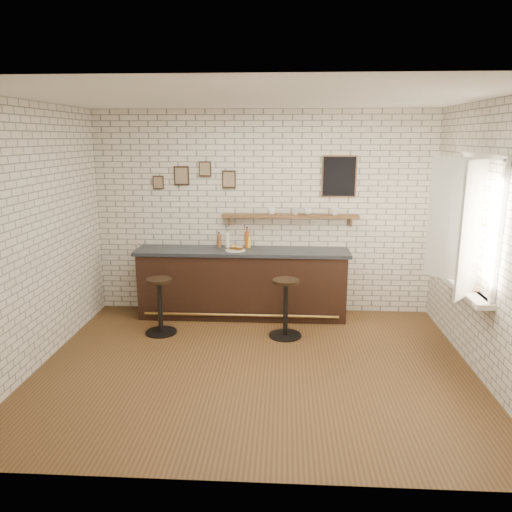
% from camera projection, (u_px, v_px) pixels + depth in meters
% --- Properties ---
extents(ground, '(5.00, 5.00, 0.00)m').
position_uv_depth(ground, '(255.00, 367.00, 5.80)').
color(ground, brown).
rests_on(ground, ground).
extents(bar_counter, '(3.10, 0.65, 1.01)m').
position_uv_depth(bar_counter, '(242.00, 283.00, 7.35)').
color(bar_counter, black).
rests_on(bar_counter, ground).
extents(sandwich_plate, '(0.28, 0.28, 0.01)m').
position_uv_depth(sandwich_plate, '(236.00, 250.00, 7.17)').
color(sandwich_plate, white).
rests_on(sandwich_plate, bar_counter).
extents(ciabatta_sandwich, '(0.21, 0.14, 0.07)m').
position_uv_depth(ciabatta_sandwich, '(236.00, 248.00, 7.16)').
color(ciabatta_sandwich, tan).
rests_on(ciabatta_sandwich, sandwich_plate).
extents(potato_chips, '(0.26, 0.19, 0.00)m').
position_uv_depth(potato_chips, '(234.00, 250.00, 7.17)').
color(potato_chips, '#E1B94F').
rests_on(potato_chips, sandwich_plate).
extents(bitters_bottle_brown, '(0.07, 0.07, 0.23)m').
position_uv_depth(bitters_bottle_brown, '(219.00, 241.00, 7.39)').
color(bitters_bottle_brown, brown).
rests_on(bitters_bottle_brown, bar_counter).
extents(bitters_bottle_white, '(0.07, 0.07, 0.25)m').
position_uv_depth(bitters_bottle_white, '(228.00, 240.00, 7.38)').
color(bitters_bottle_white, white).
rests_on(bitters_bottle_white, bar_counter).
extents(bitters_bottle_amber, '(0.07, 0.07, 0.31)m').
position_uv_depth(bitters_bottle_amber, '(247.00, 239.00, 7.36)').
color(bitters_bottle_amber, '#AA4B1B').
rests_on(bitters_bottle_amber, bar_counter).
extents(condiment_bottle_yellow, '(0.07, 0.07, 0.21)m').
position_uv_depth(condiment_bottle_yellow, '(248.00, 242.00, 7.37)').
color(condiment_bottle_yellow, yellow).
rests_on(condiment_bottle_yellow, bar_counter).
extents(bar_stool_left, '(0.43, 0.43, 0.77)m').
position_uv_depth(bar_stool_left, '(160.00, 304.00, 6.71)').
color(bar_stool_left, black).
rests_on(bar_stool_left, ground).
extents(bar_stool_right, '(0.44, 0.44, 0.79)m').
position_uv_depth(bar_stool_right, '(286.00, 306.00, 6.60)').
color(bar_stool_right, black).
rests_on(bar_stool_right, ground).
extents(wall_shelf, '(2.00, 0.18, 0.18)m').
position_uv_depth(wall_shelf, '(290.00, 216.00, 7.29)').
color(wall_shelf, brown).
rests_on(wall_shelf, ground).
extents(shelf_cup_a, '(0.16, 0.16, 0.10)m').
position_uv_depth(shelf_cup_a, '(271.00, 211.00, 7.28)').
color(shelf_cup_a, white).
rests_on(shelf_cup_a, wall_shelf).
extents(shelf_cup_b, '(0.13, 0.13, 0.09)m').
position_uv_depth(shelf_cup_b, '(295.00, 212.00, 7.26)').
color(shelf_cup_b, white).
rests_on(shelf_cup_b, wall_shelf).
extents(shelf_cup_c, '(0.15, 0.15, 0.09)m').
position_uv_depth(shelf_cup_c, '(308.00, 212.00, 7.25)').
color(shelf_cup_c, white).
rests_on(shelf_cup_c, wall_shelf).
extents(shelf_cup_d, '(0.15, 0.15, 0.10)m').
position_uv_depth(shelf_cup_d, '(335.00, 211.00, 7.23)').
color(shelf_cup_d, white).
rests_on(shelf_cup_d, wall_shelf).
extents(back_wall_decor, '(2.96, 0.02, 0.56)m').
position_uv_depth(back_wall_decor, '(279.00, 176.00, 7.24)').
color(back_wall_decor, black).
rests_on(back_wall_decor, ground).
extents(window_sill, '(0.20, 1.35, 0.06)m').
position_uv_depth(window_sill, '(464.00, 289.00, 5.75)').
color(window_sill, white).
rests_on(window_sill, ground).
extents(casement_window, '(0.40, 1.30, 1.56)m').
position_uv_depth(casement_window, '(466.00, 224.00, 5.58)').
color(casement_window, white).
rests_on(casement_window, ground).
extents(book_lower, '(0.17, 0.23, 0.02)m').
position_uv_depth(book_lower, '(466.00, 288.00, 5.63)').
color(book_lower, tan).
rests_on(book_lower, window_sill).
extents(book_upper, '(0.20, 0.26, 0.02)m').
position_uv_depth(book_upper, '(465.00, 286.00, 5.66)').
color(book_upper, tan).
rests_on(book_upper, book_lower).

